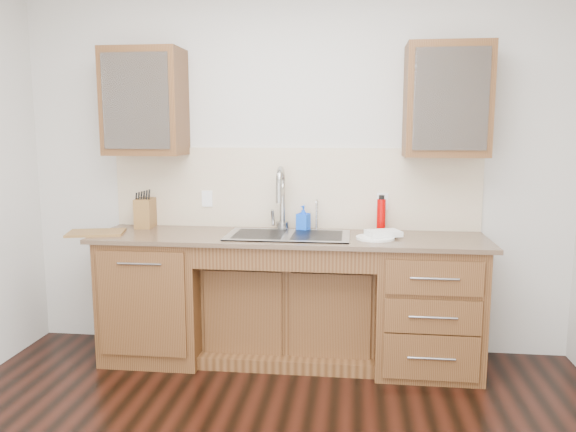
# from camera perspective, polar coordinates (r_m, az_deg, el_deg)

# --- Properties ---
(wall_back) EXTENTS (4.00, 0.10, 2.70)m
(wall_back) POSITION_cam_1_polar(r_m,az_deg,el_deg) (4.18, 0.65, 4.90)
(wall_back) COLOR silver
(wall_back) RESTS_ON ground
(base_cabinet_left) EXTENTS (0.70, 0.62, 0.88)m
(base_cabinet_left) POSITION_cam_1_polar(r_m,az_deg,el_deg) (4.21, -13.01, -7.91)
(base_cabinet_left) COLOR #593014
(base_cabinet_left) RESTS_ON ground
(base_cabinet_center) EXTENTS (1.20, 0.44, 0.70)m
(base_cabinet_center) POSITION_cam_1_polar(r_m,az_deg,el_deg) (4.11, 0.22, -9.41)
(base_cabinet_center) COLOR #593014
(base_cabinet_center) RESTS_ON ground
(base_cabinet_right) EXTENTS (0.70, 0.62, 0.88)m
(base_cabinet_right) POSITION_cam_1_polar(r_m,az_deg,el_deg) (4.00, 13.87, -8.82)
(base_cabinet_right) COLOR #593014
(base_cabinet_right) RESTS_ON ground
(countertop) EXTENTS (2.70, 0.65, 0.03)m
(countertop) POSITION_cam_1_polar(r_m,az_deg,el_deg) (3.87, 0.04, -2.21)
(countertop) COLOR #84705B
(countertop) RESTS_ON base_cabinet_left
(backsplash) EXTENTS (2.70, 0.02, 0.59)m
(backsplash) POSITION_cam_1_polar(r_m,az_deg,el_deg) (4.13, 0.56, 2.84)
(backsplash) COLOR beige
(backsplash) RESTS_ON wall_back
(sink) EXTENTS (0.84, 0.46, 0.19)m
(sink) POSITION_cam_1_polar(r_m,az_deg,el_deg) (3.87, 0.02, -3.27)
(sink) COLOR #9E9EA5
(sink) RESTS_ON countertop
(faucet) EXTENTS (0.04, 0.04, 0.40)m
(faucet) POSITION_cam_1_polar(r_m,az_deg,el_deg) (4.05, -0.58, 1.37)
(faucet) COLOR #999993
(faucet) RESTS_ON countertop
(filter_tap) EXTENTS (0.02, 0.02, 0.24)m
(filter_tap) POSITION_cam_1_polar(r_m,az_deg,el_deg) (4.05, 2.95, 0.21)
(filter_tap) COLOR #999993
(filter_tap) RESTS_ON countertop
(upper_cabinet_left) EXTENTS (0.55, 0.34, 0.75)m
(upper_cabinet_left) POSITION_cam_1_polar(r_m,az_deg,el_deg) (4.21, -14.32, 11.13)
(upper_cabinet_left) COLOR #593014
(upper_cabinet_left) RESTS_ON wall_back
(upper_cabinet_right) EXTENTS (0.55, 0.34, 0.75)m
(upper_cabinet_right) POSITION_cam_1_polar(r_m,az_deg,el_deg) (3.98, 15.82, 11.22)
(upper_cabinet_right) COLOR #593014
(upper_cabinet_right) RESTS_ON wall_back
(outlet_left) EXTENTS (0.08, 0.01, 0.12)m
(outlet_left) POSITION_cam_1_polar(r_m,az_deg,el_deg) (4.25, -8.21, 1.76)
(outlet_left) COLOR white
(outlet_left) RESTS_ON backsplash
(outlet_right) EXTENTS (0.08, 0.01, 0.12)m
(outlet_right) POSITION_cam_1_polar(r_m,az_deg,el_deg) (4.11, 9.58, 1.49)
(outlet_right) COLOR white
(outlet_right) RESTS_ON backsplash
(soap_bottle) EXTENTS (0.10, 0.11, 0.18)m
(soap_bottle) POSITION_cam_1_polar(r_m,az_deg,el_deg) (4.05, 1.57, -0.21)
(soap_bottle) COLOR blue
(soap_bottle) RESTS_ON countertop
(water_bottle) EXTENTS (0.07, 0.07, 0.23)m
(water_bottle) POSITION_cam_1_polar(r_m,az_deg,el_deg) (4.06, 9.44, 0.07)
(water_bottle) COLOR #B50000
(water_bottle) RESTS_ON countertop
(plate) EXTENTS (0.32, 0.32, 0.01)m
(plate) POSITION_cam_1_polar(r_m,az_deg,el_deg) (3.80, 8.86, -2.20)
(plate) COLOR white
(plate) RESTS_ON countertop
(dish_towel) EXTENTS (0.26, 0.22, 0.03)m
(dish_towel) POSITION_cam_1_polar(r_m,az_deg,el_deg) (3.83, 9.66, -1.72)
(dish_towel) COLOR beige
(dish_towel) RESTS_ON plate
(knife_block) EXTENTS (0.13, 0.20, 0.22)m
(knife_block) POSITION_cam_1_polar(r_m,az_deg,el_deg) (4.31, -14.29, 0.31)
(knife_block) COLOR #A15825
(knife_block) RESTS_ON countertop
(cutting_board) EXTENTS (0.43, 0.35, 0.02)m
(cutting_board) POSITION_cam_1_polar(r_m,az_deg,el_deg) (4.15, -18.93, -1.62)
(cutting_board) COLOR brown
(cutting_board) RESTS_ON countertop
(cup_left_a) EXTENTS (0.17, 0.17, 0.10)m
(cup_left_a) POSITION_cam_1_polar(r_m,az_deg,el_deg) (4.24, -15.58, 10.41)
(cup_left_a) COLOR white
(cup_left_a) RESTS_ON upper_cabinet_left
(cup_left_b) EXTENTS (0.11, 0.11, 0.08)m
(cup_left_b) POSITION_cam_1_polar(r_m,az_deg,el_deg) (4.17, -13.11, 10.40)
(cup_left_b) COLOR white
(cup_left_b) RESTS_ON upper_cabinet_left
(cup_right_a) EXTENTS (0.15, 0.15, 0.09)m
(cup_right_a) POSITION_cam_1_polar(r_m,az_deg,el_deg) (3.96, 14.67, 10.50)
(cup_right_a) COLOR silver
(cup_right_a) RESTS_ON upper_cabinet_right
(cup_right_b) EXTENTS (0.14, 0.14, 0.10)m
(cup_right_b) POSITION_cam_1_polar(r_m,az_deg,el_deg) (4.00, 17.90, 10.42)
(cup_right_b) COLOR white
(cup_right_b) RESTS_ON upper_cabinet_right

